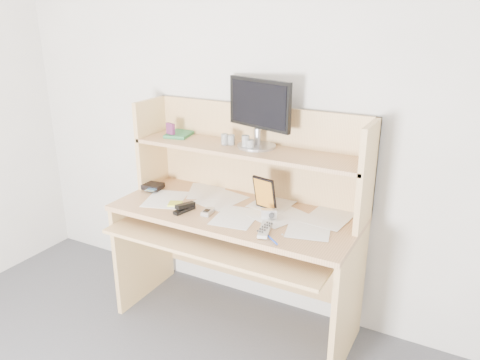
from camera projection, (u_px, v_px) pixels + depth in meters
The scene contains 19 objects.
back_wall at pixel (261, 113), 2.74m from camera, with size 3.60×0.04×2.50m, color silver.
desk at pixel (242, 214), 2.73m from camera, with size 1.40×0.70×1.30m.
paper_clutter at pixel (235, 210), 2.64m from camera, with size 1.32×0.54×0.01m, color white.
keyboard at pixel (208, 224), 2.67m from camera, with size 0.52×0.19×0.04m.
tv_remote at pixel (265, 229), 2.38m from camera, with size 0.05×0.18×0.02m, color #ACACA6.
flip_phone at pixel (208, 211), 2.59m from camera, with size 0.05×0.09×0.02m, color #AEAEB0.
stapler at pixel (184, 207), 2.62m from camera, with size 0.04×0.14×0.04m, color black.
wallet at pixel (153, 186), 2.95m from camera, with size 0.12×0.10×0.03m, color black.
sticky_note_pad at pixel (175, 204), 2.72m from camera, with size 0.08×0.08×0.01m, color gold.
digital_camera at pixel (269, 214), 2.53m from camera, with size 0.08×0.03×0.05m, color silver.
game_case at pixel (265, 193), 2.61m from camera, with size 0.14×0.02×0.19m, color black.
blue_pen at pixel (270, 238), 2.31m from camera, with size 0.01×0.01×0.16m, color #1739AE.
card_box at pixel (171, 130), 2.87m from camera, with size 0.06×0.02×0.09m, color #9D2514.
shelf_book at pixel (180, 134), 2.91m from camera, with size 0.14×0.19×0.02m, color #2E733F.
chip_stack_a at pixel (231, 140), 2.71m from camera, with size 0.04×0.04×0.06m, color black.
chip_stack_b at pixel (225, 139), 2.71m from camera, with size 0.04×0.04×0.06m, color white.
chip_stack_c at pixel (250, 145), 2.61m from camera, with size 0.04×0.04×0.06m, color black.
chip_stack_d at pixel (246, 142), 2.63m from camera, with size 0.04×0.04×0.08m, color silver.
monitor at pixel (259, 111), 2.62m from camera, with size 0.43×0.22×0.38m.
Camera 1 is at (1.18, -0.65, 1.81)m, focal length 35.00 mm.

